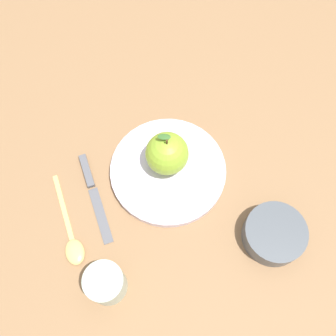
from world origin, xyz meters
name	(u,v)px	position (x,y,z in m)	size (l,w,h in m)	color
ground_plane	(163,182)	(0.00, 0.00, 0.00)	(2.40, 2.40, 0.00)	olive
dinner_plate	(168,170)	(0.01, -0.02, 0.01)	(0.23, 0.23, 0.02)	silver
apple	(167,154)	(0.03, -0.02, 0.06)	(0.08, 0.08, 0.09)	#8CB22D
side_bowl	(275,233)	(-0.19, -0.12, 0.02)	(0.11, 0.11, 0.04)	#4C5156
cup	(106,283)	(-0.12, 0.18, 0.04)	(0.07, 0.07, 0.07)	#B2C6B2
knife	(92,189)	(0.06, 0.13, 0.00)	(0.18, 0.05, 0.01)	#59595E
spoon	(72,241)	(-0.02, 0.20, 0.01)	(0.18, 0.05, 0.01)	#D8B766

